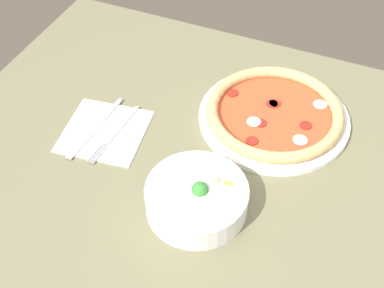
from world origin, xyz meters
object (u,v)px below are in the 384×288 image
bowl (197,197)px  knife (98,125)px  fork (115,133)px  pizza (274,114)px

bowl → knife: 0.31m
fork → knife: 0.05m
bowl → knife: (0.29, -0.12, -0.03)m
knife → bowl: bearing=71.1°
pizza → bowl: bearing=77.8°
pizza → fork: size_ratio=1.77×
fork → bowl: bearing=68.6°
knife → fork: bearing=85.5°
fork → knife: same height
bowl → knife: bearing=-22.7°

